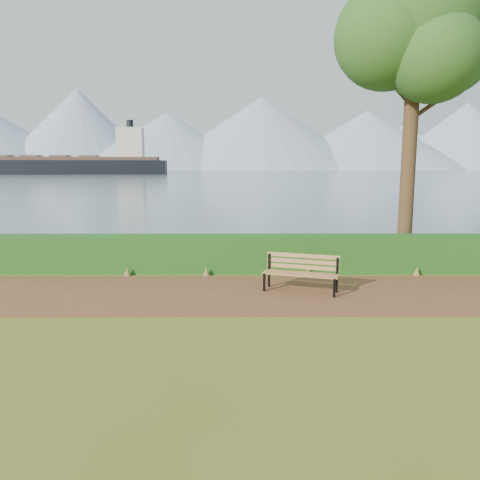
{
  "coord_description": "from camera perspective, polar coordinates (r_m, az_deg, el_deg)",
  "views": [
    {
      "loc": [
        -0.25,
        -10.08,
        2.88
      ],
      "look_at": [
        -0.21,
        1.2,
        1.1
      ],
      "focal_mm": 35.0,
      "sensor_mm": 36.0,
      "label": 1
    }
  ],
  "objects": [
    {
      "name": "cargo_ship",
      "position": [
        181.55,
        -19.47,
        8.55
      ],
      "size": [
        71.37,
        17.51,
        21.45
      ],
      "rotation": [
        0.0,
        0.0,
        0.09
      ],
      "color": "black",
      "rests_on": "ground"
    },
    {
      "name": "path",
      "position": [
        10.77,
        1.14,
        -6.51
      ],
      "size": [
        40.0,
        3.4,
        0.01
      ],
      "primitive_type": "cube",
      "color": "brown",
      "rests_on": "ground"
    },
    {
      "name": "tree",
      "position": [
        14.89,
        20.62,
        22.78
      ],
      "size": [
        4.55,
        3.74,
        8.84
      ],
      "rotation": [
        0.0,
        0.0,
        -0.05
      ],
      "color": "#342215",
      "rests_on": "ground"
    },
    {
      "name": "water",
      "position": [
        270.09,
        -0.17,
        8.35
      ],
      "size": [
        700.0,
        510.0,
        0.0
      ],
      "primitive_type": "cube",
      "color": "#415469",
      "rests_on": "ground"
    },
    {
      "name": "mountains",
      "position": [
        416.96,
        -1.48,
        12.37
      ],
      "size": [
        585.0,
        190.0,
        70.0
      ],
      "color": "#8298AE",
      "rests_on": "ground"
    },
    {
      "name": "hedge",
      "position": [
        12.9,
        0.91,
        -1.66
      ],
      "size": [
        32.0,
        0.85,
        1.0
      ],
      "primitive_type": "cube",
      "color": "#194F16",
      "rests_on": "ground"
    },
    {
      "name": "ground",
      "position": [
        10.48,
        1.18,
        -6.98
      ],
      "size": [
        140.0,
        140.0,
        0.0
      ],
      "primitive_type": "plane",
      "color": "#54621C",
      "rests_on": "ground"
    },
    {
      "name": "bench",
      "position": [
        10.94,
        7.49,
        -3.69
      ],
      "size": [
        1.79,
        1.03,
        0.86
      ],
      "rotation": [
        0.0,
        0.0,
        -0.33
      ],
      "color": "black",
      "rests_on": "ground"
    }
  ]
}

